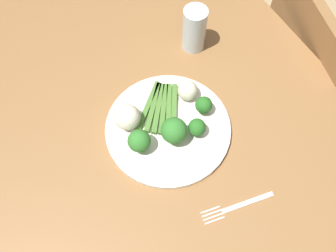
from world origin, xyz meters
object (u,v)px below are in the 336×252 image
Objects in this scene: asparagus_bundle at (161,108)px; broccoli_front at (139,141)px; fork at (237,206)px; chair at (308,80)px; broccoli_near_center at (197,127)px; cauliflower_mid at (127,117)px; water_glass at (194,29)px; dining_table at (156,157)px; broccoli_back at (204,105)px; broccoli_left at (174,131)px; plate at (168,128)px; cauliflower_back_right at (188,90)px.

broccoli_front reaches higher than asparagus_bundle.
broccoli_front reaches higher than fork.
chair is 0.66m from asparagus_bundle.
broccoli_front is 0.25m from fork.
fork is at bearing 132.11° from chair.
broccoli_front is 1.28× the size of broccoli_near_center.
water_glass is at bearing -61.65° from cauliflower_mid.
dining_table is 0.34m from water_glass.
chair reaches higher than asparagus_bundle.
broccoli_back is 0.68× the size of broccoli_left.
broccoli_left is at bearing 174.54° from plate.
broccoli_near_center is 0.06m from broccoli_left.
water_glass is (0.20, -0.09, 0.02)m from broccoli_back.
chair reaches higher than cauliflower_mid.
broccoli_back is at bearing -91.70° from plate.
dining_table is at bearing 116.84° from cauliflower_back_right.
plate is 2.38× the size of water_glass.
chair is at bearing -89.41° from cauliflower_back_right.
plate is at bearing -5.46° from broccoli_left.
broccoli_near_center is at bearing 58.80° from asparagus_bundle.
broccoli_front is 0.18m from broccoli_back.
cauliflower_mid is at bearing -55.73° from asparagus_bundle.
chair is at bearing -84.42° from plate.
dining_table is at bearing 103.72° from plate.
plate is 0.09m from broccoli_front.
water_glass reaches higher than dining_table.
cauliflower_back_right is at bearing 104.88° from chair.
broccoli_left reaches higher than dining_table.
asparagus_bundle is (0.06, -0.05, 0.12)m from dining_table.
chair is 0.68m from fork.
chair is 2.93× the size of plate.
water_glass is (0.14, -0.26, 0.02)m from cauliflower_mid.
broccoli_front is 1.27× the size of broccoli_back.
broccoli_back is 0.18m from cauliflower_mid.
asparagus_bundle is at bearing -74.23° from fork.
broccoli_back is at bearing 93.52° from asparagus_bundle.
fork is at bearing 177.21° from broccoli_near_center.
water_glass reaches higher than plate.
plate is (-0.06, 0.59, 0.28)m from chair.
cauliflower_mid is 1.25× the size of cauliflower_back_right.
broccoli_back is at bearing 111.22° from chair.
cauliflower_mid is (0.06, 0.04, 0.15)m from dining_table.
asparagus_bundle is 2.07× the size of broccoli_left.
asparagus_bundle is 3.07× the size of cauliflower_back_right.
broccoli_near_center is (-0.05, -0.05, 0.04)m from plate.
asparagus_bundle is 0.09m from broccoli_left.
fork is at bearing 171.59° from cauliflower_back_right.
broccoli_back is at bearing -168.79° from cauliflower_back_right.
fork is (-0.29, 0.04, -0.04)m from cauliflower_back_right.
cauliflower_mid is at bearing 52.18° from broccoli_near_center.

